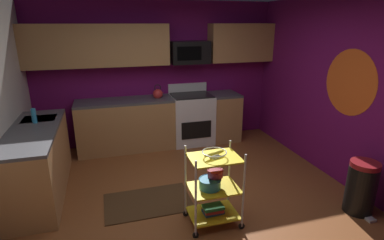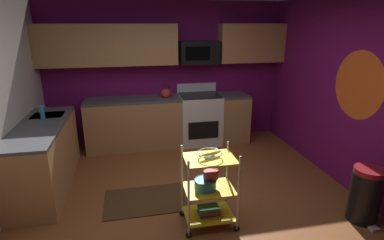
{
  "view_description": "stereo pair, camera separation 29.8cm",
  "coord_description": "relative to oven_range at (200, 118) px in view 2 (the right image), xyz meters",
  "views": [
    {
      "loc": [
        -0.97,
        -3.23,
        2.23
      ],
      "look_at": [
        0.06,
        0.28,
        1.05
      ],
      "focal_mm": 28.62,
      "sensor_mm": 36.0,
      "label": 1
    },
    {
      "loc": [
        -0.68,
        -3.31,
        2.23
      ],
      "look_at": [
        0.06,
        0.28,
        1.05
      ],
      "focal_mm": 28.62,
      "sensor_mm": 36.0,
      "label": 2
    }
  ],
  "objects": [
    {
      "name": "floor",
      "position": [
        -0.58,
        -2.1,
        -0.5
      ],
      "size": [
        4.4,
        4.8,
        0.04
      ],
      "primitive_type": "cube",
      "color": "brown",
      "rests_on": "ground"
    },
    {
      "name": "wall_back",
      "position": [
        -0.58,
        0.33,
        0.82
      ],
      "size": [
        4.52,
        0.06,
        2.6
      ],
      "primitive_type": "cube",
      "color": "#6B1156",
      "rests_on": "ground"
    },
    {
      "name": "wall_right",
      "position": [
        1.65,
        -2.1,
        0.82
      ],
      "size": [
        0.06,
        4.8,
        2.6
      ],
      "primitive_type": "cube",
      "color": "#6B1156",
      "rests_on": "ground"
    },
    {
      "name": "wall_flower_decal",
      "position": [
        1.62,
        -2.04,
        0.97
      ],
      "size": [
        0.0,
        0.89,
        0.89
      ],
      "primitive_type": "cylinder",
      "rotation": [
        0.0,
        1.57,
        0.0
      ],
      "color": "#E5591E"
    },
    {
      "name": "counter_run",
      "position": [
        -1.31,
        -0.47,
        -0.01
      ],
      "size": [
        3.7,
        2.45,
        0.92
      ],
      "color": "#B27F4C",
      "rests_on": "ground"
    },
    {
      "name": "oven_range",
      "position": [
        0.0,
        0.0,
        0.0
      ],
      "size": [
        0.76,
        0.65,
        1.1
      ],
      "color": "white",
      "rests_on": "ground"
    },
    {
      "name": "upper_cabinets",
      "position": [
        -0.7,
        0.13,
        1.37
      ],
      "size": [
        4.4,
        0.33,
        0.7
      ],
      "color": "#B27F4C"
    },
    {
      "name": "microwave",
      "position": [
        -0.0,
        0.1,
        1.22
      ],
      "size": [
        0.7,
        0.39,
        0.4
      ],
      "color": "black"
    },
    {
      "name": "rolling_cart",
      "position": [
        -0.47,
        -2.5,
        -0.02
      ],
      "size": [
        0.61,
        0.43,
        0.91
      ],
      "color": "silver",
      "rests_on": "ground"
    },
    {
      "name": "fruit_bowl",
      "position": [
        -0.47,
        -2.5,
        0.4
      ],
      "size": [
        0.27,
        0.27,
        0.07
      ],
      "color": "silver",
      "rests_on": "rolling_cart"
    },
    {
      "name": "mixing_bowl_large",
      "position": [
        -0.51,
        -2.5,
        0.04
      ],
      "size": [
        0.25,
        0.25,
        0.11
      ],
      "color": "#338CBF",
      "rests_on": "rolling_cart"
    },
    {
      "name": "mixing_bowl_small",
      "position": [
        -0.44,
        -2.47,
        0.14
      ],
      "size": [
        0.18,
        0.18,
        0.08
      ],
      "color": "maroon",
      "rests_on": "rolling_cart"
    },
    {
      "name": "book_stack",
      "position": [
        -0.47,
        -2.5,
        -0.3
      ],
      "size": [
        0.24,
        0.17,
        0.09
      ],
      "color": "#1E4C8C",
      "rests_on": "rolling_cart"
    },
    {
      "name": "kettle",
      "position": [
        -0.63,
        -0.0,
        0.52
      ],
      "size": [
        0.21,
        0.18,
        0.26
      ],
      "color": "red",
      "rests_on": "counter_run"
    },
    {
      "name": "dish_soap_bottle",
      "position": [
        -2.49,
        -0.96,
        0.54
      ],
      "size": [
        0.06,
        0.06,
        0.2
      ],
      "primitive_type": "cylinder",
      "color": "#2D8CBF",
      "rests_on": "counter_run"
    },
    {
      "name": "trash_can",
      "position": [
        1.32,
        -2.78,
        -0.15
      ],
      "size": [
        0.34,
        0.42,
        0.66
      ],
      "color": "black",
      "rests_on": "ground"
    },
    {
      "name": "floor_rug",
      "position": [
        -1.13,
        -1.88,
        -0.47
      ],
      "size": [
        1.1,
        0.71,
        0.01
      ],
      "primitive_type": "cube",
      "rotation": [
        0.0,
        0.0,
        0.01
      ],
      "color": "#472D19",
      "rests_on": "ground"
    }
  ]
}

